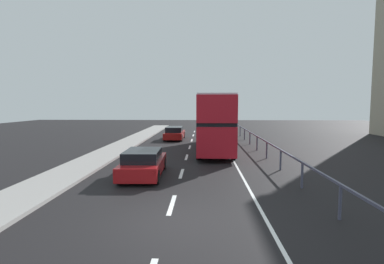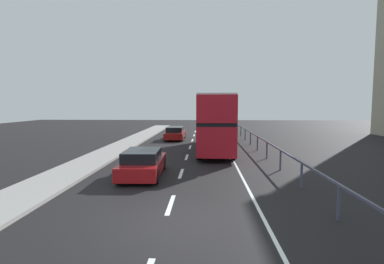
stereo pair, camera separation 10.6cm
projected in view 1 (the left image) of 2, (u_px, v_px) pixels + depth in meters
The scene contains 6 objects.
ground_plane at pixel (167, 222), 9.10m from camera, with size 74.65×120.00×0.10m, color black.
lane_paint_markings at pixel (216, 164), 17.86m from camera, with size 3.17×46.00×0.01m.
bridge_side_railing at pixel (273, 149), 17.79m from camera, with size 0.10×42.00×1.13m.
double_decker_bus_red at pixel (214, 121), 22.91m from camera, with size 2.57×11.09×4.21m.
hatchback_car_near at pixel (143, 163), 14.74m from camera, with size 2.00×4.52×1.32m.
sedan_car_ahead at pixel (175, 133), 30.26m from camera, with size 1.87×4.58×1.30m.
Camera 1 is at (1.08, -8.78, 3.51)m, focal length 27.98 mm.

